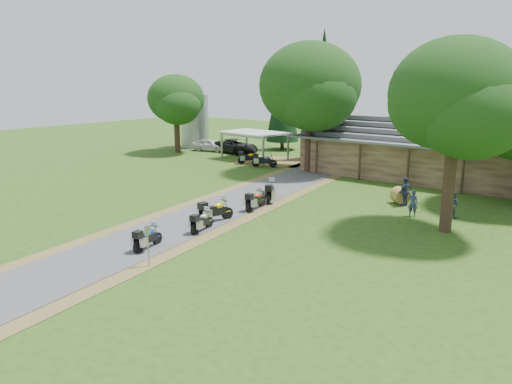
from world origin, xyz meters
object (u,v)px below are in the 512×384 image
Objects in this scene: hay_bale at (400,196)px; carport at (254,146)px; silo at (195,119)px; motorcycle_row_a at (148,237)px; car_white_sedan at (210,143)px; car_dark_suv at (236,143)px; motorcycle_row_c at (215,210)px; motorcycle_row_b at (202,220)px; lodge at (429,148)px; motorcycle_row_d at (256,199)px; motorcycle_carport_a at (249,157)px; motorcycle_row_e at (270,191)px; motorcycle_carport_b at (264,160)px.

carport is at bearing 155.77° from hay_bale.
silo is 11.73m from carport.
motorcycle_row_a reaches higher than hay_bale.
car_dark_suv is (3.22, 0.64, 0.29)m from car_white_sedan.
motorcycle_row_b is at bearing -146.54° from motorcycle_row_c.
carport is 1.06× the size of car_dark_suv.
motorcycle_row_d is at bearing -106.21° from lodge.
motorcycle_row_d is (-0.40, 9.01, 0.05)m from motorcycle_row_a.
motorcycle_row_c is at bearing -52.08° from carport.
silo reaches higher than hay_bale.
motorcycle_row_d is 16.91m from motorcycle_carport_a.
motorcycle_row_e is 1.09× the size of motorcycle_carport_a.
car_white_sedan reaches higher than motorcycle_row_a.
silo is 36.32m from motorcycle_row_a.
motorcycle_row_b is at bearing -90.12° from motorcycle_carport_b.
car_dark_suv is 24.05m from motorcycle_row_d.
hay_bale is (6.19, 16.04, -0.08)m from motorcycle_row_a.
hay_bale is (22.98, -10.57, -0.62)m from car_dark_suv.
carport is 27.50m from motorcycle_row_a.
motorcycle_row_d is 9.63m from hay_bale.
motorcycle_carport_a is at bearing -119.36° from car_dark_suv.
motorcycle_row_d is (16.39, -17.59, -0.49)m from car_dark_suv.
lodge is at bearing 99.53° from hay_bale.
carport is 4.76m from car_dark_suv.
motorcycle_row_e is at bearing -6.18° from motorcycle_row_a.
hay_bale is at bearing -36.65° from motorcycle_row_b.
car_white_sedan is 11.92m from motorcycle_carport_b.
motorcycle_row_e is at bearing 5.96° from motorcycle_row_d.
lodge is 10.38× the size of motorcycle_carport_b.
carport is at bearing 16.26° from motorcycle_row_a.
motorcycle_row_a is at bearing 175.47° from motorcycle_row_d.
hay_bale is at bearing -18.80° from motorcycle_row_c.
motorcycle_carport_a is (-11.35, 18.34, 0.05)m from motorcycle_row_b.
silo reaches higher than motorcycle_row_c.
car_white_sedan reaches higher than motorcycle_row_b.
motorcycle_carport_a is (8.76, -3.98, -0.20)m from car_white_sedan.
lodge is 11.96× the size of motorcycle_row_b.
motorcycle_carport_b is (-8.45, 15.99, -0.02)m from motorcycle_row_c.
motorcycle_row_c is 1.97× the size of hay_bale.
motorcycle_row_d is at bearing -46.14° from carport.
lodge reaches higher than motorcycle_row_b.
carport is 4.74m from motorcycle_carport_b.
motorcycle_row_d reaches higher than motorcycle_row_b.
motorcycle_row_c is 5.90m from motorcycle_row_e.
lodge is 10.11× the size of motorcycle_row_c.
motorcycle_carport_b is (-9.09, 17.76, 0.09)m from motorcycle_row_b.
carport is at bearing -175.02° from lodge.
car_white_sedan is at bearing 26.74° from motorcycle_row_a.
motorcycle_row_c is at bearing -103.84° from lodge.
lodge is 16.36m from motorcycle_carport_a.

